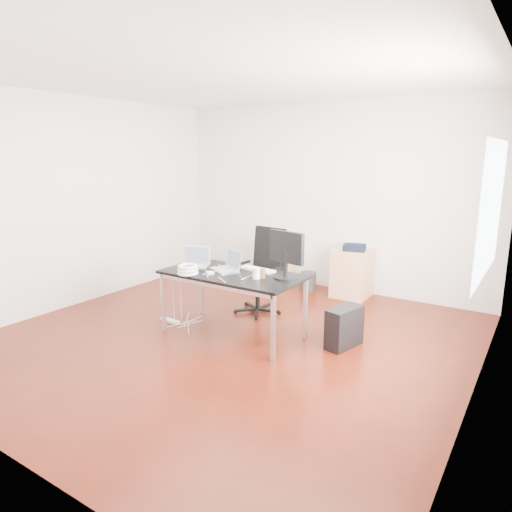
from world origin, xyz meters
The scene contains 18 objects.
room_shell centered at (0.04, 0.00, 1.40)m, with size 5.00×5.00×5.00m.
desk centered at (-0.04, 0.12, 0.68)m, with size 1.60×0.80×0.73m.
office_chair centered at (-0.20, 1.00, 0.61)m, with size 0.53×0.55×1.08m.
filing_cabinet_left centered at (-0.73, 2.23, 0.35)m, with size 0.50×0.50×0.70m, color tan.
filing_cabinet_right centered at (0.57, 2.23, 0.35)m, with size 0.50×0.50×0.70m, color tan.
pc_tower centered at (1.17, 0.49, 0.22)m, with size 0.20×0.45×0.44m, color black.
wastebasket centered at (-0.10, 2.15, 0.14)m, with size 0.24×0.24×0.28m, color black.
power_strip centered at (-0.92, 0.00, 0.02)m, with size 0.30×0.06×0.04m, color white.
laptop_left centered at (-0.60, 0.13, 0.79)m, with size 0.41×0.38×0.23m.
laptop_right centered at (-0.17, 0.21, 0.79)m, with size 0.41×0.37×0.23m.
monitor centered at (0.57, 0.27, 1.01)m, with size 0.45×0.26×0.51m.
keyboard centered at (0.13, 0.37, 0.74)m, with size 0.44×0.14×0.02m, color white.
cup_white centered at (0.32, 0.07, 0.79)m, with size 0.08×0.08×0.12m, color white.
cup_brown centered at (0.35, 0.12, 0.78)m, with size 0.08×0.08×0.10m, color brown.
cable_coil centered at (-0.42, -0.20, 0.78)m, with size 0.24×0.24×0.11m.
power_adapter centered at (-0.22, -0.05, 0.74)m, with size 0.07×0.07×0.03m, color white.
speaker centered at (-0.72, 2.24, 0.79)m, with size 0.09×0.08×0.18m, color #9E9E9E.
navy_garment centered at (0.61, 2.16, 0.74)m, with size 0.30×0.24×0.09m, color black.
Camera 1 is at (2.89, -3.89, 2.04)m, focal length 32.00 mm.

